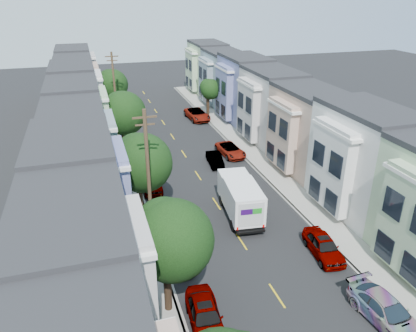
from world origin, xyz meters
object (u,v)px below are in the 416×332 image
Objects in this scene: fedex_truck at (240,197)px; parked_right_d at (197,114)px; parked_left_c at (180,254)px; parked_right_a at (386,312)px; parked_left_b at (205,315)px; lead_sedan at (215,159)px; utility_pole_far at (115,93)px; parked_right_b at (324,246)px; tree_e at (112,85)px; parked_right_c at (231,150)px; tree_d at (123,114)px; tree_c at (141,163)px; parked_left_d at (152,182)px; tree_b at (171,241)px; utility_pole_near at (149,179)px; motorcycle at (410,332)px; tree_far_r at (210,90)px.

parked_right_d is at bearing 88.30° from fedex_truck.
parked_right_a reaches higher than parked_left_c.
lead_sedan is at bearing 75.56° from parked_left_b.
parked_right_b is at bearing -70.23° from utility_pole_far.
parked_right_c is at bearing -57.08° from tree_e.
fedex_truck is (7.53, -15.11, -3.37)m from tree_d.
parked_left_b is (1.40, -35.02, -4.39)m from utility_pole_far.
tree_c is 1.70× the size of parked_left_c.
utility_pole_far is 2.15× the size of parked_right_c.
tree_c is at bearing -102.59° from parked_left_d.
fedex_truck reaches higher than parked_right_c.
tree_c is at bearing -119.01° from parked_right_d.
tree_b is 1.57× the size of parked_right_b.
utility_pole_near reaches higher than parked_right_d.
utility_pole_near reaches higher than parked_left_c.
tree_e is (-0.00, 14.64, -0.13)m from tree_d.
tree_c is 1.47× the size of parked_right_a.
utility_pole_near reaches higher than motorcycle.
fedex_truck is 7.75m from parked_right_b.
utility_pole_far is 2.21× the size of parked_right_b.
parked_right_c is (0.00, 25.72, -0.09)m from parked_right_a.
tree_c is 0.72× the size of utility_pole_near.
tree_far_r is 0.87× the size of fedex_truck.
tree_c is 1.93× the size of lead_sedan.
parked_right_c is at bearing 64.78° from parked_left_c.
parked_left_b is at bearing -86.14° from parked_left_d.
tree_far_r is at bearing 92.59° from parked_right_b.
tree_d is at bearing 123.12° from parked_right_b.
parked_left_d is 23.78m from motorcycle.
tree_c is 14.82m from parked_right_b.
lead_sedan is 0.82× the size of parked_left_d.
tree_b is at bearing -123.36° from parked_right_c.
parked_left_c is at bearing -65.72° from utility_pole_near.
fedex_truck is 9.20m from parked_left_d.
parked_left_b reaches higher than parked_left_d.
fedex_truck is (-5.67, -26.75, -2.36)m from tree_far_r.
parked_left_b reaches higher than parked_right_b.
parked_right_c is (9.80, 5.66, -0.09)m from parked_left_d.
parked_left_b reaches higher than parked_right_c.
parked_right_c is (11.20, 21.28, -4.15)m from tree_b.
parked_left_b is (1.40, -25.74, -4.32)m from tree_d.
parked_right_c is at bearing -94.30° from parked_right_d.
tree_far_r reaches higher than lead_sedan.
tree_b is 12.01m from fedex_truck.
tree_e reaches higher than parked_left_b.
utility_pole_near is at bearing 89.98° from tree_b.
tree_b is 1.28× the size of tree_far_r.
parked_right_b is (11.20, 2.08, -4.06)m from tree_b.
tree_b is 1.68× the size of parked_left_c.
utility_pole_far is at bearing 90.00° from utility_pole_near.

